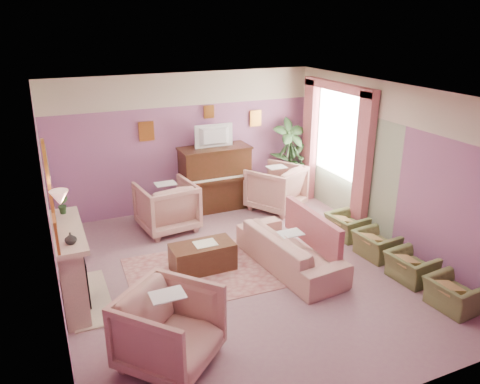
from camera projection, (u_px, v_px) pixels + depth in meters
name	position (u px, v px, depth m)	size (l,w,h in m)	color
floor	(247.00, 271.00, 7.45)	(5.50, 6.00, 0.01)	gray
ceiling	(248.00, 94.00, 6.47)	(5.50, 6.00, 0.01)	beige
wall_back	(186.00, 143.00, 9.53)	(5.50, 0.02, 2.80)	#7B4D7D
wall_front	(380.00, 290.00, 4.39)	(5.50, 0.02, 2.80)	#7B4D7D
wall_left	(50.00, 220.00, 5.92)	(0.02, 6.00, 2.80)	#7B4D7D
wall_right	(393.00, 167.00, 8.00)	(0.02, 6.00, 2.80)	#7B4D7D
picture_rail_band	(184.00, 89.00, 9.14)	(5.50, 0.01, 0.65)	beige
stripe_panel	(345.00, 164.00, 9.22)	(0.01, 3.00, 2.15)	#9AA989
fireplace_surround	(70.00, 268.00, 6.45)	(0.30, 1.40, 1.10)	#C3AB90
fireplace_inset	(79.00, 276.00, 6.54)	(0.18, 0.72, 0.68)	black
fire_ember	(84.00, 287.00, 6.62)	(0.06, 0.54, 0.10)	#FF3014
mantel_shelf	(67.00, 231.00, 6.26)	(0.40, 1.55, 0.07)	#C3AB90
hearth	(90.00, 298.00, 6.72)	(0.55, 1.50, 0.02)	#C3AB90
mirror_frame	(49.00, 184.00, 5.97)	(0.04, 0.72, 1.20)	#BC7A2C
mirror_glass	(51.00, 184.00, 5.98)	(0.01, 0.60, 1.06)	silver
sconce_shade	(60.00, 198.00, 5.04)	(0.20, 0.20, 0.16)	#DA9C83
piano	(215.00, 179.00, 9.71)	(1.40, 0.60, 1.30)	#391F11
piano_keyshelf	(221.00, 181.00, 9.38)	(1.30, 0.12, 0.06)	#391F11
piano_keys	(221.00, 179.00, 9.37)	(1.20, 0.08, 0.02)	beige
piano_top	(214.00, 148.00, 9.48)	(1.45, 0.65, 0.04)	#391F11
television	(215.00, 135.00, 9.33)	(0.80, 0.12, 0.48)	black
print_back_left	(146.00, 131.00, 9.08)	(0.30, 0.03, 0.38)	#BC7A2C
print_back_right	(255.00, 118.00, 9.95)	(0.26, 0.03, 0.34)	#BC7A2C
print_back_mid	(209.00, 112.00, 9.47)	(0.22, 0.03, 0.26)	#BC7A2C
print_left_wall	(56.00, 234.00, 4.80)	(0.03, 0.28, 0.36)	#BC7A2C
window_blind	(339.00, 131.00, 9.20)	(0.03, 1.40, 1.80)	silver
curtain_left	(363.00, 163.00, 8.52)	(0.16, 0.34, 2.60)	#A8545B
curtain_right	(310.00, 140.00, 10.10)	(0.16, 0.34, 2.60)	#A8545B
pelmet	(339.00, 87.00, 8.87)	(0.16, 2.20, 0.16)	#A8545B
mantel_plant	(63.00, 205.00, 6.68)	(0.16, 0.16, 0.28)	#2B4E27
mantel_vase	(71.00, 238.00, 5.80)	(0.16, 0.16, 0.16)	beige
area_rug	(208.00, 271.00, 7.45)	(2.50, 1.80, 0.01)	#A66863
coffee_table	(203.00, 257.00, 7.44)	(1.00, 0.50, 0.45)	#442717
table_paper	(205.00, 243.00, 7.37)	(0.35, 0.28, 0.01)	silver
sofa	(290.00, 243.00, 7.46)	(0.70, 2.09, 0.84)	tan
sofa_throw	(312.00, 229.00, 7.54)	(0.11, 1.58, 0.58)	#A8545B
floral_armchair_left	(167.00, 204.00, 8.77)	(0.99, 0.99, 1.03)	tan
floral_armchair_right	(276.00, 185.00, 9.72)	(0.99, 0.99, 1.03)	tan
floral_armchair_front	(169.00, 325.00, 5.32)	(0.99, 0.99, 1.03)	tan
olive_chair_a	(454.00, 290.00, 6.42)	(0.47, 0.67, 0.58)	#60693A
olive_chair_b	(411.00, 263.00, 7.12)	(0.47, 0.67, 0.58)	#60693A
olive_chair_c	(376.00, 241.00, 7.82)	(0.47, 0.67, 0.58)	#60693A
olive_chair_d	(347.00, 222.00, 8.53)	(0.47, 0.67, 0.58)	#60693A
side_table	(293.00, 183.00, 10.38)	(0.52, 0.52, 0.70)	white
side_plant_big	(294.00, 160.00, 10.19)	(0.30, 0.30, 0.34)	#2B4E27
side_plant_small	(301.00, 162.00, 10.16)	(0.16, 0.16, 0.28)	#2B4E27
palm_pot	(288.00, 190.00, 10.47)	(0.34, 0.34, 0.34)	#A83A2C
palm_plant	(289.00, 152.00, 10.15)	(0.76, 0.76, 1.44)	#2B4E27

